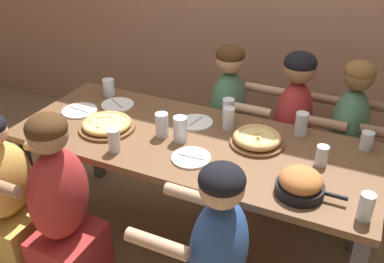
{
  "coord_description": "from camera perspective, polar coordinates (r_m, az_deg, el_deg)",
  "views": [
    {
      "loc": [
        0.88,
        -1.9,
        2.03
      ],
      "look_at": [
        0.0,
        0.0,
        0.83
      ],
      "focal_mm": 40.0,
      "sensor_mm": 36.0,
      "label": 1
    }
  ],
  "objects": [
    {
      "name": "drinking_glass_j",
      "position": [
        2.52,
        4.91,
        1.76
      ],
      "size": [
        0.07,
        0.07,
        0.14
      ],
      "color": "silver",
      "rests_on": "dining_table"
    },
    {
      "name": "diner_near_midleft",
      "position": [
        2.38,
        -16.78,
        -11.05
      ],
      "size": [
        0.51,
        0.4,
        1.14
      ],
      "rotation": [
        0.0,
        0.0,
        1.57
      ],
      "color": "#B22D2D",
      "rests_on": "ground"
    },
    {
      "name": "drinking_glass_c",
      "position": [
        2.39,
        -1.58,
        0.19
      ],
      "size": [
        0.08,
        0.08,
        0.15
      ],
      "color": "silver",
      "rests_on": "dining_table"
    },
    {
      "name": "drinking_glass_i",
      "position": [
        2.99,
        -11.04,
        5.7
      ],
      "size": [
        0.08,
        0.08,
        0.12
      ],
      "color": "silver",
      "rests_on": "dining_table"
    },
    {
      "name": "pizza_board_second",
      "position": [
        2.58,
        -11.28,
        0.87
      ],
      "size": [
        0.33,
        0.33,
        0.05
      ],
      "color": "brown",
      "rests_on": "dining_table"
    },
    {
      "name": "empty_plate_c",
      "position": [
        2.27,
        -0.12,
        -3.52
      ],
      "size": [
        0.21,
        0.21,
        0.02
      ],
      "color": "white",
      "rests_on": "dining_table"
    },
    {
      "name": "ground_plane",
      "position": [
        2.92,
        0.0,
        -14.24
      ],
      "size": [
        18.0,
        18.0,
        0.0
      ],
      "primitive_type": "plane",
      "color": "#896B4C",
      "rests_on": "ground"
    },
    {
      "name": "drinking_glass_a",
      "position": [
        2.0,
        22.13,
        -9.49
      ],
      "size": [
        0.07,
        0.07,
        0.13
      ],
      "color": "silver",
      "rests_on": "dining_table"
    },
    {
      "name": "skillet_bowl",
      "position": [
        2.06,
        14.27,
        -6.75
      ],
      "size": [
        0.33,
        0.23,
        0.13
      ],
      "color": "black",
      "rests_on": "dining_table"
    },
    {
      "name": "drinking_glass_b",
      "position": [
        2.29,
        16.9,
        -3.26
      ],
      "size": [
        0.06,
        0.06,
        0.11
      ],
      "color": "silver",
      "rests_on": "dining_table"
    },
    {
      "name": "drinking_glass_e",
      "position": [
        2.52,
        22.25,
        -1.23
      ],
      "size": [
        0.07,
        0.07,
        0.1
      ],
      "color": "silver",
      "rests_on": "dining_table"
    },
    {
      "name": "drinking_glass_h",
      "position": [
        2.54,
        14.34,
        0.88
      ],
      "size": [
        0.07,
        0.07,
        0.14
      ],
      "color": "silver",
      "rests_on": "dining_table"
    },
    {
      "name": "diner_near_left",
      "position": [
        2.65,
        -23.21,
        -9.06
      ],
      "size": [
        0.51,
        0.4,
        1.05
      ],
      "rotation": [
        0.0,
        0.0,
        1.57
      ],
      "color": "gold",
      "rests_on": "ground"
    },
    {
      "name": "diner_far_right",
      "position": [
        2.95,
        19.56,
        -2.78
      ],
      "size": [
        0.51,
        0.4,
        1.16
      ],
      "rotation": [
        0.0,
        0.0,
        -1.57
      ],
      "color": "#477556",
      "rests_on": "ground"
    },
    {
      "name": "pizza_board_main",
      "position": [
        2.41,
        8.67,
        -1.01
      ],
      "size": [
        0.3,
        0.3,
        0.06
      ],
      "color": "brown",
      "rests_on": "dining_table"
    },
    {
      "name": "diner_far_center",
      "position": [
        3.08,
        4.76,
        0.44
      ],
      "size": [
        0.51,
        0.4,
        1.14
      ],
      "rotation": [
        0.0,
        0.0,
        -1.57
      ],
      "color": "#477556",
      "rests_on": "ground"
    },
    {
      "name": "drinking_glass_d",
      "position": [
        2.44,
        -4.04,
        0.89
      ],
      "size": [
        0.08,
        0.08,
        0.14
      ],
      "color": "silver",
      "rests_on": "dining_table"
    },
    {
      "name": "diner_far_midright",
      "position": [
        2.97,
        13.02,
        -1.15
      ],
      "size": [
        0.51,
        0.4,
        1.16
      ],
      "rotation": [
        0.0,
        0.0,
        -1.57
      ],
      "color": "#B22D2D",
      "rests_on": "ground"
    },
    {
      "name": "dining_table",
      "position": [
        2.49,
        0.0,
        -2.75
      ],
      "size": [
        2.08,
        0.82,
        0.78
      ],
      "color": "brown",
      "rests_on": "ground"
    },
    {
      "name": "empty_plate_a",
      "position": [
        2.6,
        0.53,
        1.23
      ],
      "size": [
        0.21,
        0.21,
        0.02
      ],
      "color": "white",
      "rests_on": "dining_table"
    },
    {
      "name": "drinking_glass_g",
      "position": [
        2.62,
        4.86,
        2.93
      ],
      "size": [
        0.07,
        0.07,
        0.14
      ],
      "color": "silver",
      "rests_on": "dining_table"
    },
    {
      "name": "empty_plate_d",
      "position": [
        2.85,
        -9.9,
        3.52
      ],
      "size": [
        0.21,
        0.21,
        0.02
      ],
      "color": "white",
      "rests_on": "dining_table"
    },
    {
      "name": "drinking_glass_f",
      "position": [
        2.34,
        -10.33,
        -1.37
      ],
      "size": [
        0.07,
        0.07,
        0.13
      ],
      "color": "silver",
      "rests_on": "dining_table"
    },
    {
      "name": "empty_plate_b",
      "position": [
        2.83,
        -14.75,
        2.71
      ],
      "size": [
        0.22,
        0.22,
        0.02
      ],
      "color": "white",
      "rests_on": "dining_table"
    }
  ]
}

